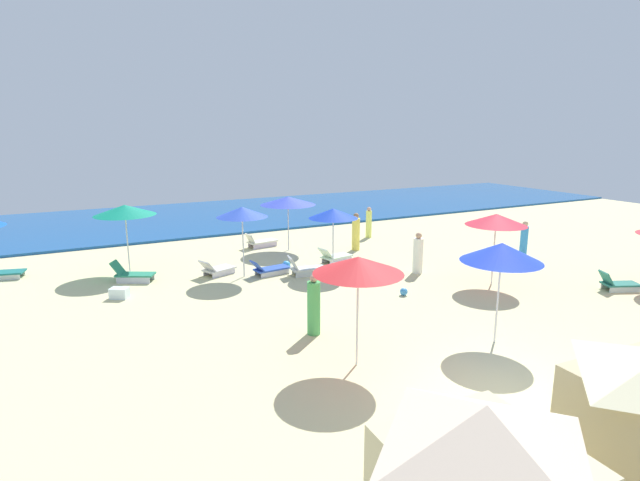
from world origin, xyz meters
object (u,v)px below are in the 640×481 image
(lounge_chair_0_1, at_px, (217,269))
(beachgoer_3, at_px, (524,240))
(umbrella_4, at_px, (288,201))
(lounge_chair_6_1, at_px, (335,257))
(beachgoer_0, at_px, (314,307))
(umbrella_5, at_px, (502,252))
(beachgoer_1, at_px, (356,233))
(beach_ball_0, at_px, (286,265))
(lounge_chair_8_0, at_px, (0,272))
(umbrella_6, at_px, (333,213))
(cooler_box_1, at_px, (119,293))
(umbrella_0, at_px, (242,212))
(lounge_chair_7_0, at_px, (618,284))
(beach_ball_2, at_px, (404,292))
(lounge_chair_0_0, at_px, (269,269))
(lounge_chair_4_0, at_px, (261,242))
(umbrella_2, at_px, (496,220))
(umbrella_1, at_px, (358,265))
(umbrella_3, at_px, (125,210))
(lounge_chair_6_0, at_px, (306,268))
(beachgoer_2, at_px, (418,254))
(beachgoer_4, at_px, (369,223))
(lounge_chair_3_0, at_px, (132,274))

(lounge_chair_0_1, height_order, beachgoer_3, beachgoer_3)
(umbrella_4, height_order, lounge_chair_6_1, umbrella_4)
(beachgoer_0, bearing_deg, umbrella_5, -166.23)
(beachgoer_1, distance_m, beach_ball_0, 4.39)
(lounge_chair_8_0, height_order, beach_ball_0, lounge_chair_8_0)
(umbrella_6, bearing_deg, cooler_box_1, 176.32)
(umbrella_0, xyz_separation_m, beachgoer_0, (-0.07, -6.00, -1.68))
(lounge_chair_7_0, height_order, beach_ball_2, lounge_chair_7_0)
(lounge_chair_0_0, height_order, lounge_chair_4_0, lounge_chair_4_0)
(lounge_chair_0_0, xyz_separation_m, umbrella_2, (6.60, -4.74, 2.12))
(umbrella_1, xyz_separation_m, umbrella_3, (-3.77, 10.58, 0.01))
(umbrella_1, bearing_deg, lounge_chair_6_0, 73.61)
(lounge_chair_7_0, bearing_deg, beachgoer_1, 52.53)
(lounge_chair_6_0, bearing_deg, umbrella_3, 68.47)
(umbrella_0, relative_size, beachgoer_0, 1.58)
(beachgoer_2, height_order, beach_ball_2, beachgoer_2)
(lounge_chair_6_0, height_order, beach_ball_2, lounge_chair_6_0)
(umbrella_5, xyz_separation_m, lounge_chair_8_0, (-12.01, 12.51, -2.16))
(umbrella_5, height_order, beachgoer_3, umbrella_5)
(umbrella_2, height_order, beachgoer_3, umbrella_2)
(umbrella_3, bearing_deg, beachgoer_3, -18.58)
(umbrella_6, bearing_deg, beachgoer_1, 45.35)
(beachgoer_3, relative_size, cooler_box_1, 2.79)
(beachgoer_1, xyz_separation_m, beach_ball_2, (-1.89, -6.21, -0.67))
(umbrella_5, relative_size, lounge_chair_6_1, 1.75)
(umbrella_2, bearing_deg, umbrella_3, 146.56)
(lounge_chair_0_0, xyz_separation_m, lounge_chair_8_0, (-9.05, 4.09, 0.02))
(umbrella_6, relative_size, beachgoer_4, 1.59)
(lounge_chair_3_0, distance_m, beach_ball_2, 9.74)
(beachgoer_1, bearing_deg, umbrella_4, -114.70)
(lounge_chair_6_1, relative_size, beachgoer_4, 0.97)
(lounge_chair_8_0, distance_m, beachgoer_4, 16.01)
(umbrella_2, height_order, beachgoer_0, umbrella_2)
(umbrella_0, height_order, umbrella_2, umbrella_0)
(umbrella_1, distance_m, lounge_chair_6_0, 7.82)
(beach_ball_0, bearing_deg, lounge_chair_0_0, -153.82)
(umbrella_1, relative_size, umbrella_5, 0.99)
(beach_ball_2, bearing_deg, umbrella_3, 137.93)
(umbrella_4, distance_m, lounge_chair_4_0, 2.48)
(lounge_chair_7_0, bearing_deg, beach_ball_2, 90.94)
(lounge_chair_0_0, height_order, lounge_chair_7_0, lounge_chair_7_0)
(umbrella_0, bearing_deg, umbrella_3, 146.30)
(umbrella_0, distance_m, umbrella_2, 9.02)
(lounge_chair_0_1, height_order, umbrella_3, umbrella_3)
(lounge_chair_6_1, bearing_deg, lounge_chair_8_0, 61.87)
(lounge_chair_6_0, bearing_deg, lounge_chair_0_0, 69.16)
(umbrella_3, distance_m, umbrella_6, 7.83)
(beachgoer_4, distance_m, cooler_box_1, 13.02)
(umbrella_4, xyz_separation_m, lounge_chair_6_1, (0.79, -2.92, -2.00))
(beachgoer_3, relative_size, beach_ball_2, 6.08)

